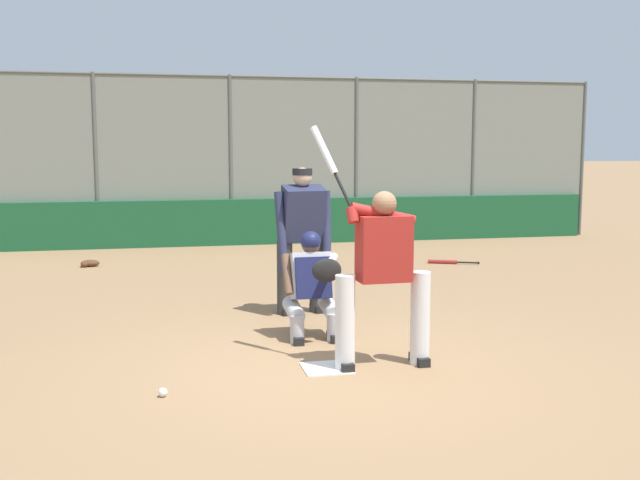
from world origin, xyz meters
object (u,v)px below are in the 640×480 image
batter_at_plate (382,272)px  baseball_loose (163,392)px  umpire_home (302,236)px  spare_bat_near_backstop (447,262)px  catcher_behind_plate (313,284)px  fielding_glove_on_dirt (89,263)px

batter_at_plate → baseball_loose: 2.18m
batter_at_plate → umpire_home: (0.30, -2.29, 0.07)m
batter_at_plate → spare_bat_near_backstop: bearing=-119.3°
baseball_loose → spare_bat_near_backstop: bearing=-129.0°
catcher_behind_plate → spare_bat_near_backstop: size_ratio=1.39×
fielding_glove_on_dirt → baseball_loose: (-1.15, 6.92, -0.02)m
batter_at_plate → fielding_glove_on_dirt: (3.11, -6.49, -0.82)m
batter_at_plate → fielding_glove_on_dirt: 7.24m
batter_at_plate → baseball_loose: (1.97, 0.43, -0.84)m
baseball_loose → catcher_behind_plate: bearing=-135.1°
batter_at_plate → catcher_behind_plate: 1.23m
batter_at_plate → baseball_loose: size_ratio=29.62×
catcher_behind_plate → spare_bat_near_backstop: catcher_behind_plate is taller
batter_at_plate → umpire_home: 2.31m
umpire_home → spare_bat_near_backstop: (-3.13, -3.21, -0.91)m
fielding_glove_on_dirt → batter_at_plate: bearing=115.6°
spare_bat_near_backstop → fielding_glove_on_dirt: fielding_glove_on_dirt is taller
catcher_behind_plate → baseball_loose: (1.55, 1.54, -0.55)m
baseball_loose → batter_at_plate: bearing=-167.7°
spare_bat_near_backstop → fielding_glove_on_dirt: 6.03m
umpire_home → catcher_behind_plate: bearing=77.3°
umpire_home → fielding_glove_on_dirt: (2.82, -4.20, -0.89)m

